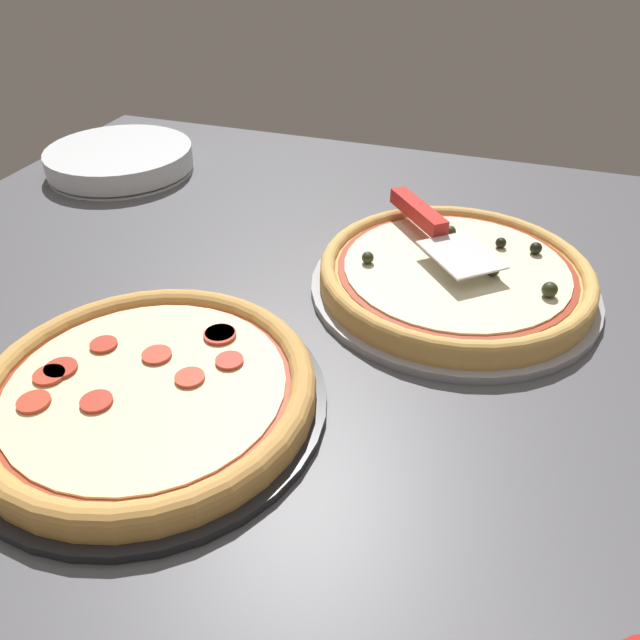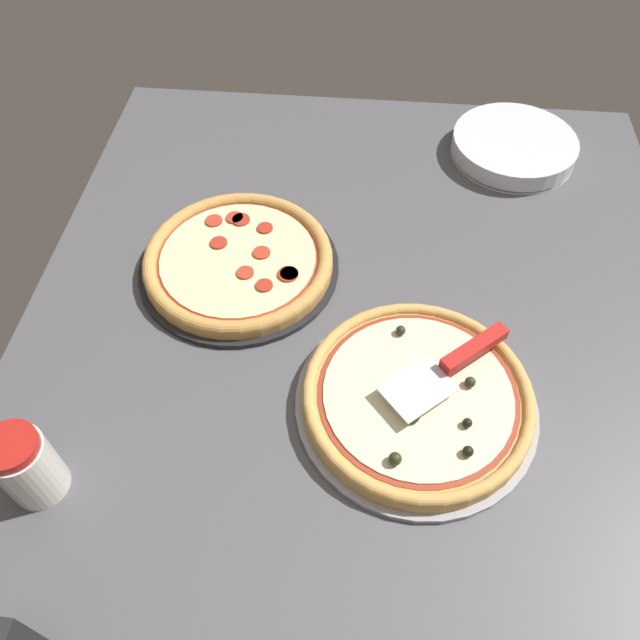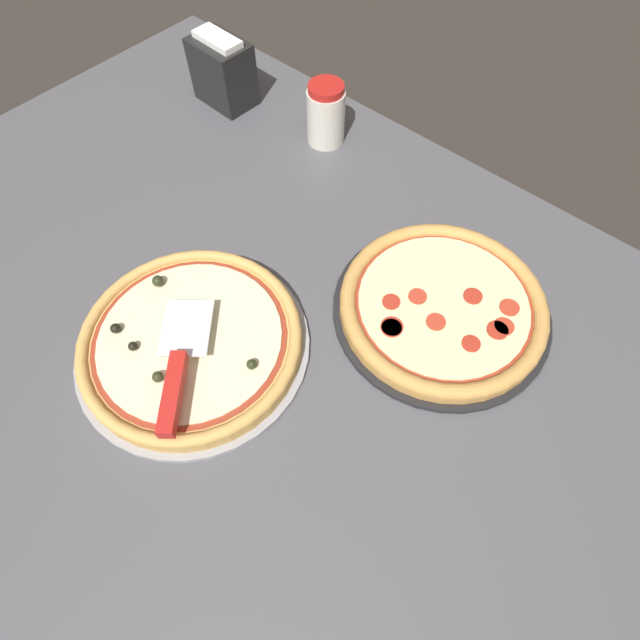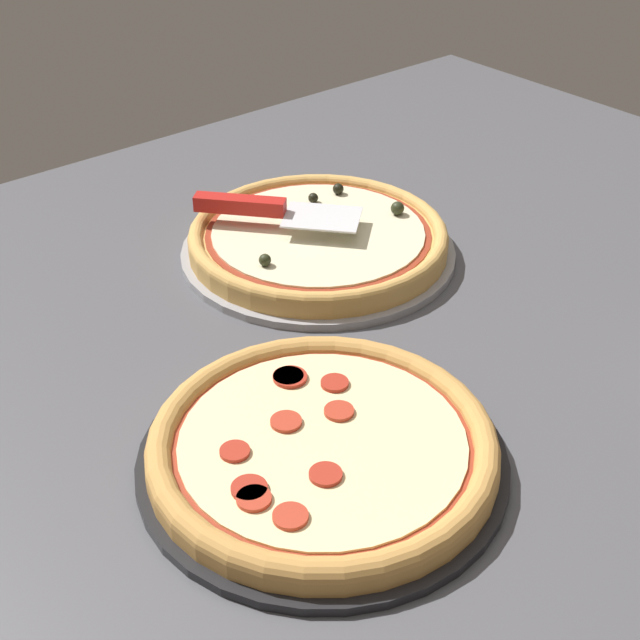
% 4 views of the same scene
% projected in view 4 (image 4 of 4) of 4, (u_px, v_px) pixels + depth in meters
% --- Properties ---
extents(ground_plane, '(1.54, 1.12, 0.04)m').
position_uv_depth(ground_plane, '(350.00, 300.00, 1.11)').
color(ground_plane, '#4C4C51').
extents(pizza_pan_front, '(0.36, 0.36, 0.01)m').
position_uv_depth(pizza_pan_front, '(318.00, 251.00, 1.16)').
color(pizza_pan_front, '#939399').
rests_on(pizza_pan_front, ground_plane).
extents(pizza_front, '(0.34, 0.34, 0.04)m').
position_uv_depth(pizza_front, '(318.00, 237.00, 1.15)').
color(pizza_front, tan).
rests_on(pizza_front, pizza_pan_front).
extents(pizza_pan_back, '(0.35, 0.35, 0.01)m').
position_uv_depth(pizza_pan_back, '(323.00, 460.00, 0.84)').
color(pizza_pan_back, black).
rests_on(pizza_pan_back, ground_plane).
extents(pizza_back, '(0.33, 0.33, 0.03)m').
position_uv_depth(pizza_back, '(322.00, 445.00, 0.83)').
color(pizza_back, '#C68E47').
rests_on(pizza_back, pizza_pan_back).
extents(serving_spatula, '(0.18, 0.19, 0.02)m').
position_uv_depth(serving_spatula, '(259.00, 208.00, 1.14)').
color(serving_spatula, silver).
rests_on(serving_spatula, pizza_front).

